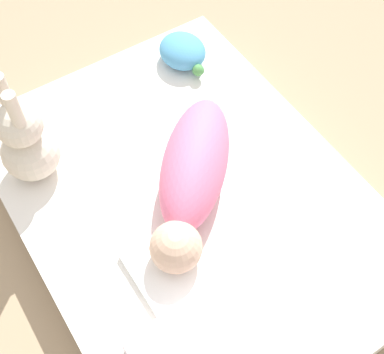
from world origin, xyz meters
TOP-DOWN VIEW (x-y plane):
  - ground_plane at (0.00, 0.00)m, footprint 12.00×12.00m
  - bed_mattress at (0.00, 0.00)m, footprint 1.13×0.84m
  - burp_cloth at (0.19, -0.15)m, footprint 0.25×0.17m
  - swaddled_baby at (-0.00, 0.01)m, footprint 0.44×0.43m
  - bunny_plush at (-0.29, -0.30)m, footprint 0.15×0.15m
  - turtle_plush at (-0.42, 0.25)m, footprint 0.18×0.14m

SIDE VIEW (x-z plane):
  - ground_plane at x=0.00m, z-range 0.00..0.00m
  - bed_mattress at x=0.00m, z-range 0.00..0.13m
  - burp_cloth at x=0.19m, z-range 0.13..0.15m
  - turtle_plush at x=-0.42m, z-range 0.13..0.21m
  - swaddled_baby at x=0.00m, z-range 0.13..0.29m
  - bunny_plush at x=-0.29m, z-range 0.09..0.41m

